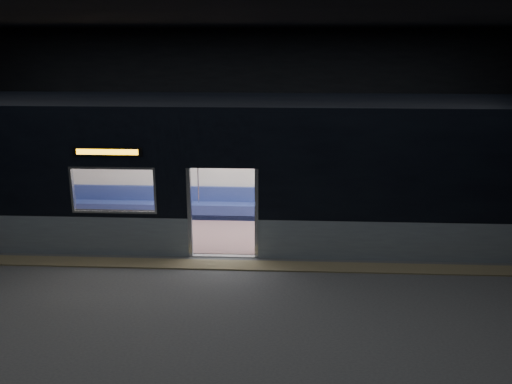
{
  "coord_description": "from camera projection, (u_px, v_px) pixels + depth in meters",
  "views": [
    {
      "loc": [
        1.31,
        -10.18,
        4.78
      ],
      "look_at": [
        0.66,
        2.3,
        1.16
      ],
      "focal_mm": 38.0,
      "sensor_mm": 36.0,
      "label": 1
    }
  ],
  "objects": [
    {
      "name": "station_floor",
      "position": [
        218.0,
        277.0,
        11.16
      ],
      "size": [
        24.0,
        14.0,
        0.01
      ],
      "primitive_type": "cube",
      "color": "#47494C",
      "rests_on": "ground"
    },
    {
      "name": "handbag",
      "position": [
        371.0,
        201.0,
        14.01
      ],
      "size": [
        0.28,
        0.26,
        0.11
      ],
      "primitive_type": "cube",
      "rotation": [
        0.0,
        0.0,
        0.31
      ],
      "color": "black",
      "rests_on": "passenger"
    },
    {
      "name": "tactile_strip",
      "position": [
        221.0,
        265.0,
        11.68
      ],
      "size": [
        22.8,
        0.5,
        0.03
      ],
      "primitive_type": "cube",
      "color": "#8C7F59",
      "rests_on": "station_floor"
    },
    {
      "name": "station_envelope",
      "position": [
        214.0,
        97.0,
        10.14
      ],
      "size": [
        24.0,
        14.0,
        5.0
      ],
      "color": "black",
      "rests_on": "station_floor"
    },
    {
      "name": "metro_car",
      "position": [
        229.0,
        162.0,
        13.08
      ],
      "size": [
        18.0,
        3.04,
        3.35
      ],
      "color": "#90A2AC",
      "rests_on": "station_floor"
    },
    {
      "name": "passenger",
      "position": [
        370.0,
        195.0,
        14.17
      ],
      "size": [
        0.4,
        0.64,
        1.27
      ],
      "rotation": [
        0.0,
        0.0,
        -0.2
      ],
      "color": "black",
      "rests_on": "metro_car"
    },
    {
      "name": "transit_map",
      "position": [
        327.0,
        164.0,
        14.31
      ],
      "size": [
        1.06,
        0.03,
        0.69
      ],
      "primitive_type": "cube",
      "color": "white",
      "rests_on": "metro_car"
    }
  ]
}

